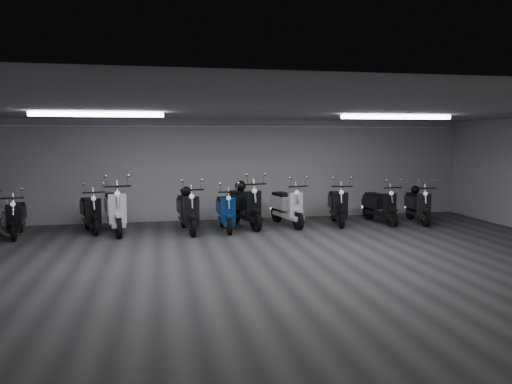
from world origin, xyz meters
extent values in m
cube|color=#323234|center=(0.00, 0.00, -0.01)|extent=(14.00, 10.00, 0.01)
cube|color=gray|center=(0.00, 0.00, 2.80)|extent=(14.00, 10.00, 0.01)
cube|color=#A6A6A9|center=(0.00, 5.00, 1.40)|extent=(14.00, 0.01, 2.80)
cube|color=#A6A6A9|center=(0.00, -5.00, 1.40)|extent=(14.00, 0.01, 2.80)
cube|color=white|center=(-3.00, 1.00, 2.74)|extent=(2.40, 0.18, 0.08)
cube|color=white|center=(3.00, 1.00, 2.74)|extent=(2.40, 0.18, 0.08)
cylinder|color=white|center=(0.00, 4.92, 2.62)|extent=(13.60, 0.05, 0.05)
sphere|color=black|center=(0.16, 3.94, 1.05)|extent=(0.29, 0.29, 0.29)
sphere|color=black|center=(-1.27, 3.57, 0.98)|extent=(0.25, 0.25, 0.25)
sphere|color=black|center=(4.97, 3.59, 0.89)|extent=(0.23, 0.23, 0.23)
camera|label=1|loc=(-1.89, -8.43, 2.32)|focal=33.83mm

